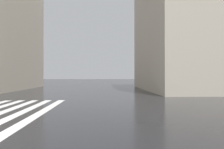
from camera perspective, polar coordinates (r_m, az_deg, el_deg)
The scene contains 0 objects.
Camera 1 is at (-5.62, -4.35, 1.89)m, focal length 33.30 mm.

